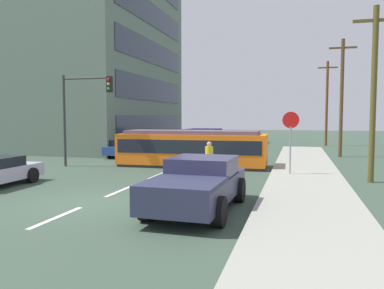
{
  "coord_description": "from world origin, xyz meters",
  "views": [
    {
      "loc": [
        6.41,
        -11.1,
        2.8
      ],
      "look_at": [
        1.13,
        8.04,
        1.35
      ],
      "focal_mm": 35.93,
      "sensor_mm": 36.0,
      "label": 1
    }
  ],
  "objects": [
    {
      "name": "ground_plane",
      "position": [
        0.0,
        10.0,
        0.0
      ],
      "size": [
        120.0,
        120.0,
        0.0
      ],
      "primitive_type": "plane",
      "color": "#394C3D"
    },
    {
      "name": "lane_stripe_0",
      "position": [
        0.0,
        -2.0,
        0.01
      ],
      "size": [
        0.16,
        2.4,
        0.01
      ],
      "primitive_type": "cube",
      "color": "silver",
      "rests_on": "ground"
    },
    {
      "name": "lane_stripe_2",
      "position": [
        0.0,
        6.0,
        0.01
      ],
      "size": [
        0.16,
        2.4,
        0.01
      ],
      "primitive_type": "cube",
      "color": "silver",
      "rests_on": "ground"
    },
    {
      "name": "parked_sedan_far",
      "position": [
        -5.35,
        19.75,
        0.62
      ],
      "size": [
        2.1,
        4.44,
        1.19
      ],
      "color": "#981C0B",
      "rests_on": "ground"
    },
    {
      "name": "utility_pole_far",
      "position": [
        9.03,
        27.73,
        4.19
      ],
      "size": [
        1.8,
        0.24,
        8.02
      ],
      "color": "brown",
      "rests_on": "ground"
    },
    {
      "name": "lane_stripe_3",
      "position": [
        0.0,
        15.55,
        0.01
      ],
      "size": [
        0.16,
        2.4,
        0.01
      ],
      "primitive_type": "cube",
      "color": "silver",
      "rests_on": "ground"
    },
    {
      "name": "city_bus",
      "position": [
        -1.19,
        18.8,
        1.02
      ],
      "size": [
        2.63,
        5.54,
        1.78
      ],
      "color": "#35408E",
      "rests_on": "ground"
    },
    {
      "name": "sidewalk_curb_right",
      "position": [
        6.8,
        6.0,
        0.07
      ],
      "size": [
        3.2,
        36.0,
        0.14
      ],
      "primitive_type": "cube",
      "color": "#9A9C8E",
      "rests_on": "ground"
    },
    {
      "name": "utility_pole_mid",
      "position": [
        9.26,
        17.19,
        4.22
      ],
      "size": [
        1.8,
        0.24,
        8.07
      ],
      "color": "brown",
      "rests_on": "ground"
    },
    {
      "name": "streetcar_tram",
      "position": [
        0.72,
        9.55,
        1.05
      ],
      "size": [
        8.27,
        2.73,
        2.02
      ],
      "color": "orange",
      "rests_on": "ground"
    },
    {
      "name": "pedestrian_crossing",
      "position": [
        2.57,
        5.77,
        0.94
      ],
      "size": [
        0.45,
        0.36,
        1.67
      ],
      "color": "navy",
      "rests_on": "ground"
    },
    {
      "name": "corner_building",
      "position": [
        -14.62,
        20.49,
        8.0
      ],
      "size": [
        17.66,
        16.99,
        16.0
      ],
      "color": "slate",
      "rests_on": "ground"
    },
    {
      "name": "utility_pole_near",
      "position": [
        9.44,
        6.55,
        3.87
      ],
      "size": [
        1.8,
        0.24,
        7.38
      ],
      "color": "brown",
      "rests_on": "ground"
    },
    {
      "name": "lane_stripe_1",
      "position": [
        0.0,
        2.0,
        0.01
      ],
      "size": [
        0.16,
        2.4,
        0.01
      ],
      "primitive_type": "cube",
      "color": "silver",
      "rests_on": "ground"
    },
    {
      "name": "traffic_light_mast",
      "position": [
        -5.0,
        7.71,
        3.57
      ],
      "size": [
        3.03,
        0.33,
        5.08
      ],
      "color": "#333333",
      "rests_on": "ground"
    },
    {
      "name": "pickup_truck_parked",
      "position": [
        3.57,
        -0.13,
        0.8
      ],
      "size": [
        2.38,
        5.05,
        1.55
      ],
      "color": "#2B2F49",
      "rests_on": "ground"
    },
    {
      "name": "parked_sedan_furthest",
      "position": [
        -5.06,
        25.92,
        0.62
      ],
      "size": [
        2.06,
        4.17,
        1.19
      ],
      "color": "silver",
      "rests_on": "ground"
    },
    {
      "name": "parked_sedan_mid",
      "position": [
        -5.0,
        13.51,
        0.62
      ],
      "size": [
        2.11,
        4.22,
        1.19
      ],
      "color": "navy",
      "rests_on": "ground"
    },
    {
      "name": "stop_sign",
      "position": [
        6.09,
        7.18,
        2.19
      ],
      "size": [
        0.76,
        0.07,
        2.88
      ],
      "color": "gray",
      "rests_on": "sidewalk_curb_right"
    },
    {
      "name": "lane_stripe_4",
      "position": [
        0.0,
        21.55,
        0.01
      ],
      "size": [
        0.16,
        2.4,
        0.01
      ],
      "primitive_type": "cube",
      "color": "silver",
      "rests_on": "ground"
    }
  ]
}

